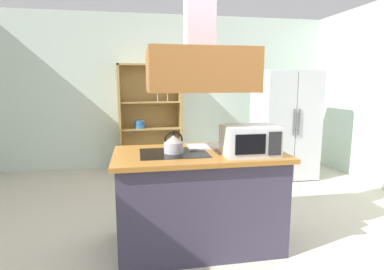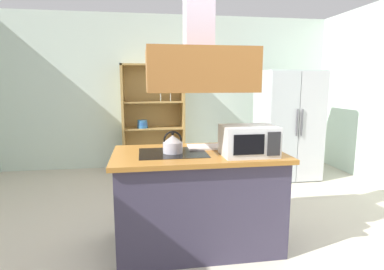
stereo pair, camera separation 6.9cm
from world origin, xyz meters
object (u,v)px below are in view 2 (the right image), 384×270
Objects in this scene: dish_cabinet at (153,123)px; microwave at (249,141)px; cutting_board at (206,147)px; kettle at (173,144)px; refrigerator at (287,125)px.

dish_cabinet reaches higher than microwave.
dish_cabinet is 5.40× the size of cutting_board.
dish_cabinet is at bearing 91.58° from kettle.
dish_cabinet is 2.65m from cutting_board.
refrigerator is 2.55m from microwave.
dish_cabinet is at bearing 158.02° from refrigerator.
cutting_board is (0.41, -2.62, 0.10)m from dish_cabinet.
dish_cabinet reaches higher than kettle.
microwave is at bearing -76.50° from dish_cabinet.
dish_cabinet is at bearing 103.50° from microwave.
refrigerator reaches higher than microwave.
dish_cabinet reaches higher than refrigerator.
microwave is at bearing -16.82° from kettle.
refrigerator is 2.45m from cutting_board.
kettle is 0.58× the size of cutting_board.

